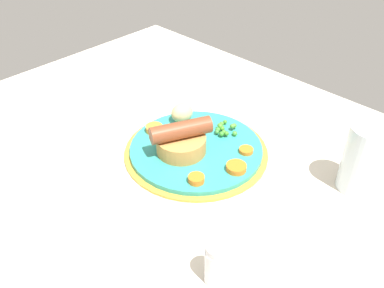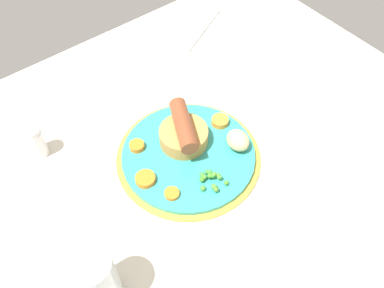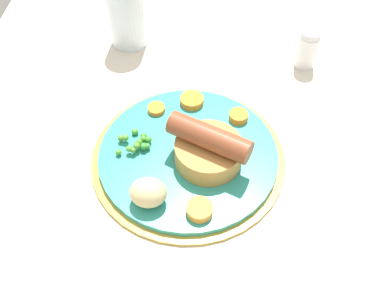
# 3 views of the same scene
# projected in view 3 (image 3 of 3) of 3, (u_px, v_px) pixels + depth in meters

# --- Properties ---
(dining_table) EXTENTS (1.10, 0.80, 0.03)m
(dining_table) POSITION_uv_depth(u_px,v_px,m) (203.00, 158.00, 0.62)
(dining_table) COLOR beige
(dining_table) RESTS_ON ground
(dinner_plate) EXTENTS (0.27, 0.27, 0.01)m
(dinner_plate) POSITION_uv_depth(u_px,v_px,m) (188.00, 156.00, 0.60)
(dinner_plate) COLOR #B79333
(dinner_plate) RESTS_ON dining_table
(sausage_pudding) EXTENTS (0.09, 0.11, 0.06)m
(sausage_pudding) POSITION_uv_depth(u_px,v_px,m) (209.00, 148.00, 0.56)
(sausage_pudding) COLOR #BC8442
(sausage_pudding) RESTS_ON dinner_plate
(pea_pile) EXTENTS (0.05, 0.05, 0.02)m
(pea_pile) POSITION_uv_depth(u_px,v_px,m) (136.00, 142.00, 0.59)
(pea_pile) COLOR #458E26
(pea_pile) RESTS_ON dinner_plate
(potato_chunk_0) EXTENTS (0.04, 0.05, 0.04)m
(potato_chunk_0) POSITION_uv_depth(u_px,v_px,m) (148.00, 193.00, 0.53)
(potato_chunk_0) COLOR #CCB77F
(potato_chunk_0) RESTS_ON dinner_plate
(carrot_slice_0) EXTENTS (0.04, 0.04, 0.01)m
(carrot_slice_0) POSITION_uv_depth(u_px,v_px,m) (192.00, 100.00, 0.65)
(carrot_slice_0) COLOR orange
(carrot_slice_0) RESTS_ON dinner_plate
(carrot_slice_1) EXTENTS (0.04, 0.04, 0.01)m
(carrot_slice_1) POSITION_uv_depth(u_px,v_px,m) (156.00, 109.00, 0.64)
(carrot_slice_1) COLOR orange
(carrot_slice_1) RESTS_ON dinner_plate
(carrot_slice_2) EXTENTS (0.03, 0.03, 0.01)m
(carrot_slice_2) POSITION_uv_depth(u_px,v_px,m) (239.00, 116.00, 0.63)
(carrot_slice_2) COLOR orange
(carrot_slice_2) RESTS_ON dinner_plate
(carrot_slice_3) EXTENTS (0.04, 0.04, 0.01)m
(carrot_slice_3) POSITION_uv_depth(u_px,v_px,m) (199.00, 210.00, 0.53)
(carrot_slice_3) COLOR orange
(carrot_slice_3) RESTS_ON dinner_plate
(drinking_glass) EXTENTS (0.06, 0.06, 0.12)m
(drinking_glass) POSITION_uv_depth(u_px,v_px,m) (126.00, 12.00, 0.72)
(drinking_glass) COLOR silver
(drinking_glass) RESTS_ON dining_table
(salt_shaker) EXTENTS (0.03, 0.03, 0.07)m
(salt_shaker) POSITION_uv_depth(u_px,v_px,m) (307.00, 49.00, 0.70)
(salt_shaker) COLOR silver
(salt_shaker) RESTS_ON dining_table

